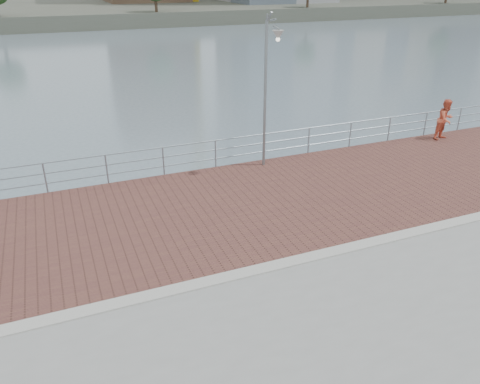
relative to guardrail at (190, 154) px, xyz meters
name	(u,v)px	position (x,y,z in m)	size (l,w,h in m)	color
water	(267,328)	(0.00, -7.00, -2.69)	(400.00, 400.00, 0.00)	slate
brick_lane	(221,208)	(0.00, -3.40, -0.68)	(40.00, 6.80, 0.02)	brown
curb	(269,267)	(0.00, -7.00, -0.66)	(40.00, 0.40, 0.06)	#B7B5AD
far_shore	(54,6)	(0.00, 115.50, -1.44)	(320.00, 95.00, 2.50)	#4C5142
guardrail	(190,154)	(0.00, 0.00, 0.00)	(39.06, 0.06, 1.13)	#8C9EA8
street_lamp	(271,67)	(2.85, -0.90, 3.18)	(0.40, 1.15, 5.45)	gray
bystander	(446,119)	(11.71, -0.72, 0.24)	(0.88, 0.69, 1.82)	#E96444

